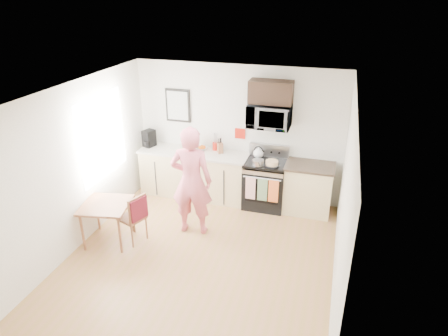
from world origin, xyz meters
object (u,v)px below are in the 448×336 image
(microwave, at_px, (269,116))
(person, at_px, (191,181))
(range, at_px, (265,185))
(cake, at_px, (272,163))
(chair, at_px, (136,213))
(dining_table, at_px, (106,208))

(microwave, xyz_separation_m, person, (-1.01, -1.30, -0.82))
(range, relative_size, cake, 4.28)
(microwave, distance_m, cake, 0.84)
(microwave, height_order, chair, microwave)
(range, distance_m, microwave, 1.33)
(dining_table, bearing_deg, range, 40.10)
(range, xyz_separation_m, chair, (-1.74, -1.79, 0.12))
(range, xyz_separation_m, person, (-1.01, -1.20, 0.51))
(dining_table, distance_m, cake, 2.95)
(microwave, relative_size, person, 0.40)
(person, distance_m, chair, 1.02)
(dining_table, height_order, cake, cake)
(person, bearing_deg, chair, 32.05)
(chair, bearing_deg, person, 59.47)
(cake, bearing_deg, chair, -138.86)
(range, distance_m, person, 1.65)
(range, distance_m, cake, 0.57)
(dining_table, bearing_deg, cake, 36.13)
(range, relative_size, person, 0.61)
(person, relative_size, dining_table, 2.52)
(cake, bearing_deg, person, -137.55)
(microwave, bearing_deg, range, -89.94)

